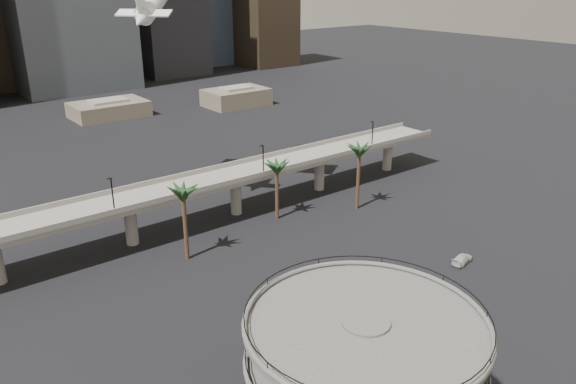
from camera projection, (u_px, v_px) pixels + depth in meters
ground at (413, 383)px, 66.22m from camera, size 700.00×700.00×0.00m
parking_ramp at (363, 379)px, 52.25m from camera, size 22.20×22.20×17.35m
overpass at (185, 192)px, 103.93m from camera, size 130.00×9.30×14.70m
palm_trees at (279, 170)px, 102.86m from camera, size 42.40×10.40×14.00m
low_buildings at (71, 119)px, 173.61m from camera, size 135.00×27.50×6.80m
car_a at (367, 300)px, 81.71m from camera, size 4.49×2.07×1.49m
car_b at (408, 281)px, 86.42m from camera, size 5.31×3.48×1.65m
car_c at (462, 259)px, 93.41m from camera, size 5.23×2.93×1.43m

